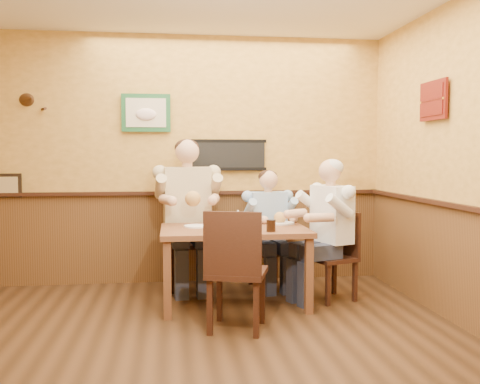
# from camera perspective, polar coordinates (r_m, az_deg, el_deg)

# --- Properties ---
(room) EXTENTS (5.02, 5.03, 2.81)m
(room) POSITION_cam_1_polar(r_m,az_deg,el_deg) (3.79, -6.42, 7.49)
(room) COLOR black
(room) RESTS_ON ground
(dining_table) EXTENTS (1.40, 0.90, 0.75)m
(dining_table) POSITION_cam_1_polar(r_m,az_deg,el_deg) (5.17, -0.62, -4.86)
(dining_table) COLOR brown
(dining_table) RESTS_ON ground
(chair_back_left) EXTENTS (0.51, 0.51, 1.02)m
(chair_back_left) POSITION_cam_1_polar(r_m,az_deg,el_deg) (5.86, -5.63, -5.30)
(chair_back_left) COLOR #371C11
(chair_back_left) RESTS_ON ground
(chair_back_right) EXTENTS (0.42, 0.42, 0.81)m
(chair_back_right) POSITION_cam_1_polar(r_m,az_deg,el_deg) (5.90, 2.95, -6.24)
(chair_back_right) COLOR #371C11
(chair_back_right) RESTS_ON ground
(chair_right_end) EXTENTS (0.52, 0.52, 0.89)m
(chair_right_end) POSITION_cam_1_polar(r_m,az_deg,el_deg) (5.45, 9.72, -6.74)
(chair_right_end) COLOR #371C11
(chair_right_end) RESTS_ON ground
(chair_near_side) EXTENTS (0.58, 0.58, 1.01)m
(chair_near_side) POSITION_cam_1_polar(r_m,az_deg,el_deg) (4.47, -0.32, -8.26)
(chair_near_side) COLOR #371C11
(chair_near_side) RESTS_ON ground
(diner_tan_shirt) EXTENTS (0.73, 0.73, 1.46)m
(diner_tan_shirt) POSITION_cam_1_polar(r_m,az_deg,el_deg) (5.82, -5.65, -3.18)
(diner_tan_shirt) COLOR beige
(diner_tan_shirt) RESTS_ON ground
(diner_blue_polo) EXTENTS (0.61, 0.61, 1.16)m
(diner_blue_polo) POSITION_cam_1_polar(r_m,az_deg,el_deg) (5.88, 2.96, -4.58)
(diner_blue_polo) COLOR #8CACD2
(diner_blue_polo) RESTS_ON ground
(diner_white_elder) EXTENTS (0.75, 0.75, 1.26)m
(diner_white_elder) POSITION_cam_1_polar(r_m,az_deg,el_deg) (5.42, 9.75, -4.77)
(diner_white_elder) COLOR white
(diner_white_elder) RESTS_ON ground
(water_glass_left) EXTENTS (0.10, 0.10, 0.13)m
(water_glass_left) POSITION_cam_1_polar(r_m,az_deg,el_deg) (4.90, -3.22, -3.52)
(water_glass_left) COLOR white
(water_glass_left) RESTS_ON dining_table
(water_glass_mid) EXTENTS (0.09, 0.09, 0.12)m
(water_glass_mid) POSITION_cam_1_polar(r_m,az_deg,el_deg) (4.95, 0.85, -3.49)
(water_glass_mid) COLOR white
(water_glass_mid) RESTS_ON dining_table
(cola_tumbler) EXTENTS (0.11, 0.11, 0.11)m
(cola_tumbler) POSITION_cam_1_polar(r_m,az_deg,el_deg) (4.90, 3.33, -3.61)
(cola_tumbler) COLOR black
(cola_tumbler) RESTS_ON dining_table
(hot_sauce_bottle) EXTENTS (0.05, 0.05, 0.16)m
(hot_sauce_bottle) POSITION_cam_1_polar(r_m,az_deg,el_deg) (5.10, -0.22, -3.04)
(hot_sauce_bottle) COLOR #B62A13
(hot_sauce_bottle) RESTS_ON dining_table
(salt_shaker) EXTENTS (0.05, 0.05, 0.09)m
(salt_shaker) POSITION_cam_1_polar(r_m,az_deg,el_deg) (5.07, -1.92, -3.44)
(salt_shaker) COLOR silver
(salt_shaker) RESTS_ON dining_table
(pepper_shaker) EXTENTS (0.04, 0.04, 0.09)m
(pepper_shaker) POSITION_cam_1_polar(r_m,az_deg,el_deg) (5.08, -1.03, -3.43)
(pepper_shaker) COLOR black
(pepper_shaker) RESTS_ON dining_table
(plate_far_left) EXTENTS (0.27, 0.27, 0.02)m
(plate_far_left) POSITION_cam_1_polar(r_m,az_deg,el_deg) (5.25, -4.68, -3.64)
(plate_far_left) COLOR white
(plate_far_left) RESTS_ON dining_table
(plate_far_right) EXTENTS (0.32, 0.32, 0.02)m
(plate_far_right) POSITION_cam_1_polar(r_m,az_deg,el_deg) (5.47, 4.45, -3.32)
(plate_far_right) COLOR silver
(plate_far_right) RESTS_ON dining_table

